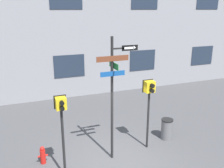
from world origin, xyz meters
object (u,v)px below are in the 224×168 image
at_px(pedestrian_signal_left, 62,116).
at_px(pedestrian_signal_right, 149,95).
at_px(fire_hydrant, 43,155).
at_px(trash_bin, 167,129).
at_px(street_sign_pole, 114,89).

height_order(pedestrian_signal_left, pedestrian_signal_right, pedestrian_signal_left).
xyz_separation_m(fire_hydrant, trash_bin, (4.92, -0.07, 0.12)).
xyz_separation_m(street_sign_pole, fire_hydrant, (-2.41, 0.54, -2.28)).
height_order(pedestrian_signal_left, fire_hydrant, pedestrian_signal_left).
relative_size(street_sign_pole, pedestrian_signal_left, 1.59).
bearing_deg(pedestrian_signal_right, street_sign_pole, -173.28).
xyz_separation_m(street_sign_pole, pedestrian_signal_left, (-1.84, -0.47, -0.49)).
bearing_deg(pedestrian_signal_right, pedestrian_signal_left, -168.97).
bearing_deg(fire_hydrant, street_sign_pole, -12.62).
distance_m(pedestrian_signal_left, fire_hydrant, 2.13).
relative_size(pedestrian_signal_right, trash_bin, 3.13).
bearing_deg(fire_hydrant, pedestrian_signal_left, -60.62).
height_order(pedestrian_signal_right, trash_bin, pedestrian_signal_right).
relative_size(street_sign_pole, pedestrian_signal_right, 1.61).
bearing_deg(pedestrian_signal_left, street_sign_pole, 14.30).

